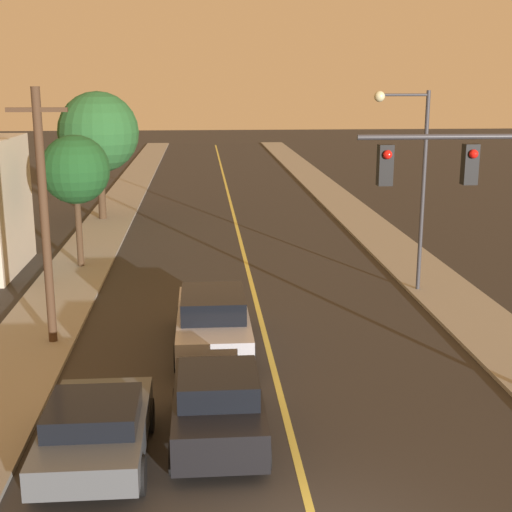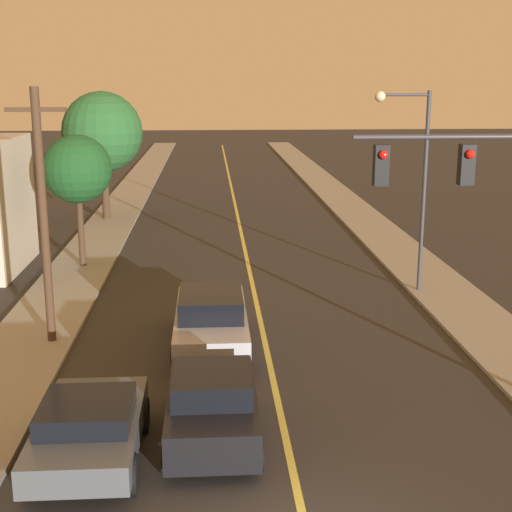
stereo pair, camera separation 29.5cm
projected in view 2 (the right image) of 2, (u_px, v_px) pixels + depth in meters
The scene contains 11 objects.
road_surface at pixel (233, 197), 46.11m from camera, with size 10.95×80.00×0.01m.
sidewalk_left at pixel (129, 197), 45.67m from camera, with size 2.50×80.00×0.12m.
sidewalk_right at pixel (336, 195), 46.52m from camera, with size 2.50×80.00×0.12m.
car_near_lane_front at pixel (212, 405), 14.70m from camera, with size 1.95×3.89×1.59m.
car_near_lane_second at pixel (211, 320), 19.76m from camera, with size 2.08×5.03×1.69m.
car_outer_lane_front at pixel (89, 428), 13.91m from camera, with size 2.08×3.87×1.35m.
traffic_signal_mast at pixel (478, 207), 16.00m from camera, with size 4.35×0.42×6.25m.
streetlamp_right at pixel (412, 164), 24.17m from camera, with size 1.91×0.36×6.89m.
utility_pole_left at pixel (43, 213), 19.46m from camera, with size 1.60×0.24×7.05m.
tree_left_near at pixel (77, 170), 27.67m from camera, with size 2.67×2.67×5.19m.
tree_left_far at pixel (102, 132), 37.23m from camera, with size 4.20×4.20×6.68m.
Camera 2 is at (-1.51, -9.68, 7.32)m, focal length 50.00 mm.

